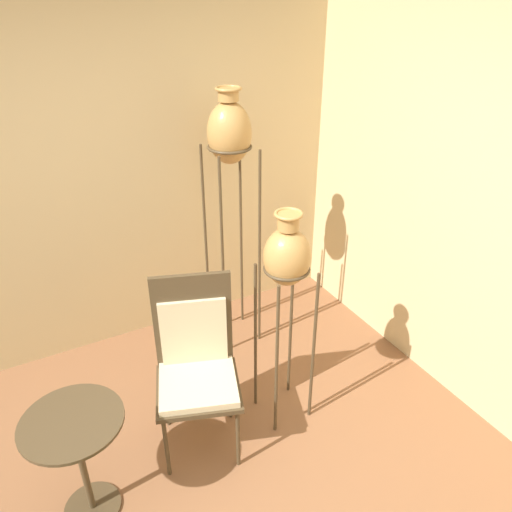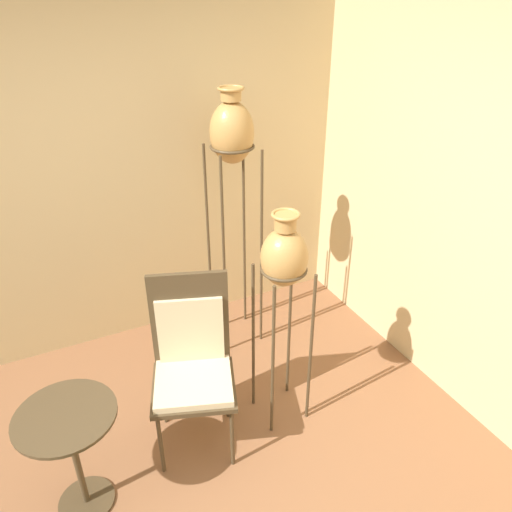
{
  "view_description": "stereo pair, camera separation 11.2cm",
  "coord_description": "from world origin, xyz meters",
  "views": [
    {
      "loc": [
        -0.44,
        -1.36,
        2.54
      ],
      "look_at": [
        0.93,
        1.14,
        0.96
      ],
      "focal_mm": 35.0,
      "sensor_mm": 36.0,
      "label": 1
    },
    {
      "loc": [
        -0.34,
        -1.41,
        2.54
      ],
      "look_at": [
        0.93,
        1.14,
        0.96
      ],
      "focal_mm": 35.0,
      "sensor_mm": 36.0,
      "label": 2
    }
  ],
  "objects": [
    {
      "name": "vase_stand_tall",
      "position": [
        0.97,
        1.57,
        1.61
      ],
      "size": [
        0.32,
        0.32,
        1.95
      ],
      "color": "#473823",
      "rests_on": "ground_plane"
    },
    {
      "name": "chair",
      "position": [
        0.33,
        0.78,
        0.61
      ],
      "size": [
        0.6,
        0.58,
        1.11
      ],
      "rotation": [
        0.0,
        0.0,
        -0.34
      ],
      "color": "#473823",
      "rests_on": "ground_plane"
    },
    {
      "name": "wall_back",
      "position": [
        0.0,
        2.04,
        1.35
      ],
      "size": [
        8.02,
        0.06,
        2.7
      ],
      "color": "#D1B784",
      "rests_on": "ground_plane"
    },
    {
      "name": "side_table",
      "position": [
        -0.4,
        0.57,
        0.49
      ],
      "size": [
        0.51,
        0.51,
        0.67
      ],
      "color": "#473823",
      "rests_on": "ground_plane"
    },
    {
      "name": "vase_stand_medium",
      "position": [
        0.89,
        0.7,
        1.15
      ],
      "size": [
        0.28,
        0.28,
        1.45
      ],
      "color": "#473823",
      "rests_on": "ground_plane"
    }
  ]
}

